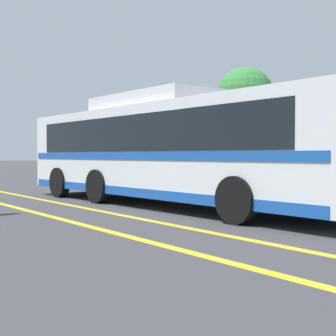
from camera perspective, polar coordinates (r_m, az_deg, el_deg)
name	(u,v)px	position (r m, az deg, el deg)	size (l,w,h in m)	color
ground_plane	(187,208)	(12.63, 2.37, -4.90)	(220.00, 220.00, 0.00)	#38383A
lane_strip_0	(99,211)	(12.09, -8.36, -5.19)	(0.20, 31.99, 0.01)	gold
lane_strip_1	(46,215)	(11.47, -14.67, -5.59)	(0.20, 31.99, 0.01)	gold
curb_strip	(313,191)	(18.21, 17.32, -2.74)	(39.99, 0.36, 0.15)	#99999E
transit_bus	(168,149)	(13.23, -0.06, 2.34)	(12.38, 3.02, 3.19)	silver
parked_car_0	(105,168)	(25.89, -7.74, -0.01)	(4.89, 2.22, 1.42)	navy
parked_car_1	(183,170)	(21.01, 1.81, -0.28)	(4.22, 2.02, 1.45)	black
parked_car_2	(265,176)	(17.04, 11.73, -0.96)	(4.27, 2.00, 1.33)	olive
tree_0	(245,97)	(27.29, 9.37, 8.59)	(3.28, 3.28, 6.43)	#513823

